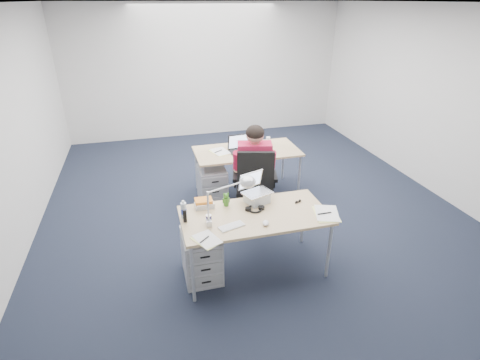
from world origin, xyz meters
name	(u,v)px	position (x,y,z in m)	size (l,w,h in m)	color
floor	(250,205)	(0.00, 0.00, 0.00)	(7.00, 7.00, 0.00)	black
room	(252,93)	(0.00, 0.00, 1.71)	(6.02, 7.02, 2.80)	beige
desk_near	(255,218)	(-0.37, -1.44, 0.68)	(1.60, 0.80, 0.73)	tan
desk_far	(247,153)	(0.06, 0.42, 0.68)	(1.60, 0.80, 0.73)	tan
office_chair	(254,202)	(-0.08, -0.48, 0.32)	(0.89, 0.89, 1.14)	black
seated_person	(254,172)	(-0.04, -0.29, 0.70)	(0.54, 0.83, 1.40)	#BA1A3E
drawer_pedestal_near	(202,256)	(-0.97, -1.41, 0.28)	(0.40, 0.50, 0.55)	#ABADB0
drawer_pedestal_far	(212,185)	(-0.52, 0.28, 0.28)	(0.40, 0.50, 0.55)	#ABADB0
silver_laptop	(257,189)	(-0.27, -1.19, 0.90)	(0.32, 0.25, 0.33)	silver
wireless_keyboard	(232,226)	(-0.68, -1.61, 0.74)	(0.27, 0.11, 0.01)	white
computer_mouse	(266,223)	(-0.32, -1.66, 0.75)	(0.07, 0.10, 0.04)	white
headphones	(255,208)	(-0.35, -1.34, 0.75)	(0.22, 0.17, 0.04)	black
can_koozie	(209,219)	(-0.89, -1.48, 0.78)	(0.06, 0.06, 0.10)	#1A1542
water_bottle	(184,209)	(-1.12, -1.31, 0.83)	(0.06, 0.06, 0.20)	silver
bear_figurine	(226,199)	(-0.63, -1.17, 0.81)	(0.09, 0.06, 0.16)	#23671B
book_stack	(204,203)	(-0.88, -1.13, 0.78)	(0.21, 0.16, 0.09)	silver
cordless_phone	(185,216)	(-1.12, -1.40, 0.80)	(0.04, 0.02, 0.14)	black
papers_left	(206,240)	(-0.97, -1.78, 0.73)	(0.20, 0.28, 0.01)	#F8FF93
papers_right	(326,214)	(0.38, -1.64, 0.74)	(0.24, 0.34, 0.01)	#F8FF93
sunglasses	(298,202)	(0.18, -1.32, 0.74)	(0.10, 0.04, 0.02)	black
desk_lamp	(224,201)	(-0.74, -1.52, 1.00)	(0.47, 0.17, 0.53)	silver
dark_laptop	(242,144)	(-0.03, 0.36, 0.87)	(0.37, 0.36, 0.27)	black
far_cup	(268,140)	(0.49, 0.66, 0.78)	(0.07, 0.07, 0.09)	white
far_papers	(220,152)	(-0.36, 0.45, 0.73)	(0.23, 0.32, 0.01)	white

